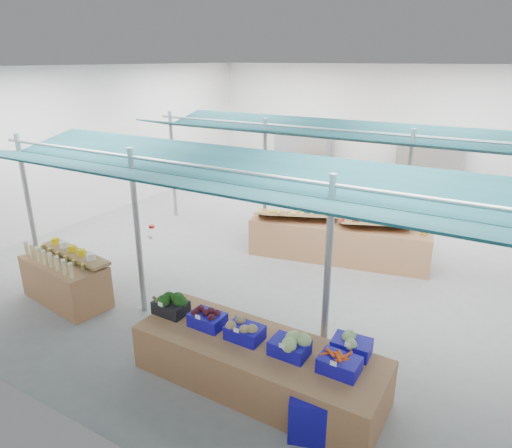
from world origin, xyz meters
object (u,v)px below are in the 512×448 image
(bottle_shelf, at_px, (67,279))
(veg_counter, at_px, (257,364))
(fruit_counter, at_px, (338,241))
(vendor_left, at_px, (310,205))
(vendor_right, at_px, (379,217))
(crate_stack, at_px, (310,418))

(bottle_shelf, xyz_separation_m, veg_counter, (4.32, -0.28, -0.10))
(bottle_shelf, distance_m, fruit_counter, 5.77)
(bottle_shelf, distance_m, vendor_left, 6.06)
(fruit_counter, xyz_separation_m, vendor_left, (-1.20, 1.10, 0.37))
(veg_counter, height_order, vendor_right, vendor_right)
(crate_stack, bearing_deg, veg_counter, 153.83)
(bottle_shelf, height_order, vendor_left, vendor_left)
(bottle_shelf, bearing_deg, crate_stack, -0.30)
(bottle_shelf, height_order, veg_counter, bottle_shelf)
(fruit_counter, distance_m, vendor_left, 1.67)
(bottle_shelf, relative_size, veg_counter, 0.54)
(vendor_right, bearing_deg, bottle_shelf, 40.78)
(veg_counter, bearing_deg, vendor_left, 107.59)
(fruit_counter, distance_m, crate_stack, 5.43)
(crate_stack, bearing_deg, vendor_right, 99.20)
(bottle_shelf, relative_size, vendor_right, 1.20)
(bottle_shelf, xyz_separation_m, fruit_counter, (3.73, 4.40, -0.01))
(vendor_left, bearing_deg, veg_counter, 96.19)
(vendor_right, bearing_deg, veg_counter, 78.88)
(crate_stack, distance_m, vendor_right, 6.39)
(fruit_counter, relative_size, vendor_right, 2.50)
(crate_stack, xyz_separation_m, vendor_left, (-2.82, 6.29, 0.51))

